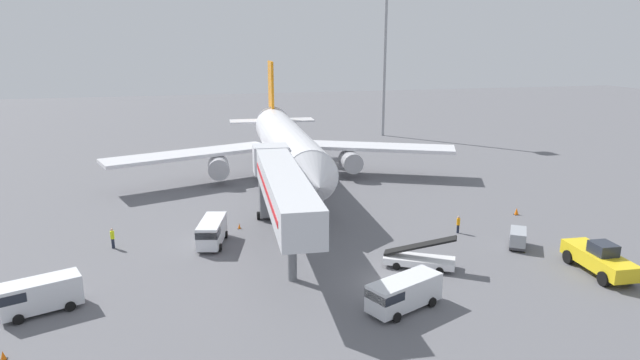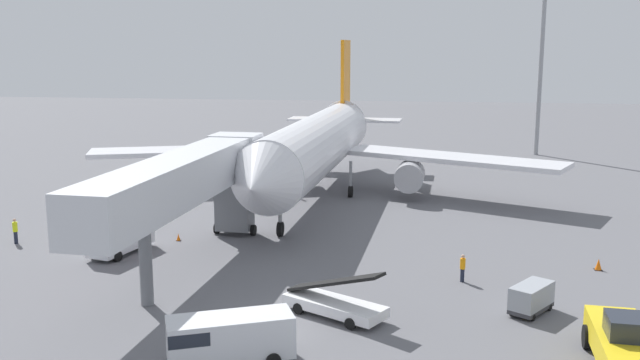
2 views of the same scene
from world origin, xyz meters
TOP-DOWN VIEW (x-y plane):
  - ground_plane at (0.00, 0.00)m, footprint 300.00×300.00m
  - airplane_at_gate at (-2.02, 31.00)m, footprint 45.24×42.29m
  - jet_bridge at (-6.53, 8.76)m, footprint 4.49×23.41m
  - pushback_tug at (16.50, -2.28)m, footprint 2.88×6.67m
  - belt_loader_truck at (3.40, 2.08)m, footprint 5.82×4.41m
  - service_van_rear_right at (-12.43, 10.96)m, footprint 3.01×5.41m
  - service_van_mid_right at (-0.58, -4.15)m, footprint 5.83×4.03m
  - baggage_cart_rear_left at (13.58, 4.07)m, footprint 2.64×3.05m
  - ground_crew_worker_foreground at (-20.87, 12.29)m, footprint 0.48×0.48m
  - ground_crew_worker_midground at (10.23, 8.62)m, footprint 0.45×0.45m
  - safety_cone_alpha at (-9.67, 14.75)m, footprint 0.33×0.33m
  - safety_cone_charlie at (18.81, 12.20)m, footprint 0.48×0.48m

SIDE VIEW (x-z plane):
  - ground_plane at x=0.00m, z-range 0.00..0.00m
  - safety_cone_alpha at x=-9.67m, z-range 0.00..0.51m
  - safety_cone_charlie at x=18.81m, z-range 0.00..0.73m
  - belt_loader_truck at x=3.40m, z-range -0.68..2.16m
  - baggage_cart_rear_left at x=13.58m, z-range 0.08..1.65m
  - ground_crew_worker_midground at x=10.23m, z-range 0.05..1.73m
  - ground_crew_worker_foreground at x=-20.87m, z-range 0.05..1.88m
  - pushback_tug at x=16.50m, z-range -0.10..2.49m
  - service_van_mid_right at x=-0.58m, z-range 0.16..2.33m
  - service_van_rear_right at x=-12.43m, z-range 0.16..2.42m
  - airplane_at_gate at x=-2.02m, z-range -2.35..12.20m
  - jet_bridge at x=-6.53m, z-range 1.96..9.43m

